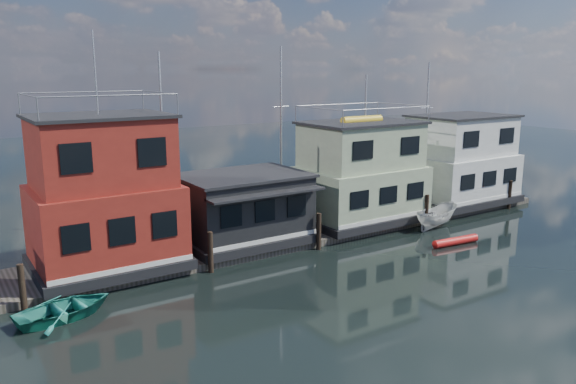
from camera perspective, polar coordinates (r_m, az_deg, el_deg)
ground at (r=25.05m, az=10.25°, el=-12.43°), size 160.00×160.00×0.00m
dock at (r=34.04m, az=-3.78°, el=-5.14°), size 48.00×5.00×0.40m
houseboat_red at (r=29.93m, az=-18.18°, el=-0.45°), size 7.40×5.90×11.86m
houseboat_dark at (r=33.19m, az=-4.57°, el=-1.63°), size 7.40×6.10×4.06m
houseboat_green at (r=38.00m, az=7.37°, el=1.84°), size 8.40×5.90×7.03m
houseboat_white at (r=45.08m, az=17.09°, el=3.03°), size 8.40×5.90×6.66m
pilings at (r=31.30m, az=-1.79°, el=-4.97°), size 42.28×0.28×2.20m
background_masts at (r=40.34m, az=-2.22°, el=5.42°), size 36.40×0.16×12.00m
motorboat at (r=38.86m, az=14.85°, el=-2.45°), size 4.12×2.04×1.53m
red_kayak at (r=35.59m, az=16.65°, el=-4.79°), size 3.29×0.82×0.48m
dinghy_teal at (r=26.28m, az=-21.71°, el=-10.92°), size 4.59×3.66×0.85m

